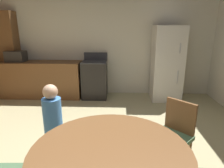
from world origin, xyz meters
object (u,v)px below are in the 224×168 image
object	(u,v)px
refrigerator	(167,64)
chair_northeast	(174,132)
microwave	(16,56)
oven_range	(95,79)
person_child	(53,125)
dining_table	(111,165)

from	to	relation	value
refrigerator	chair_northeast	xyz separation A→B (m)	(-0.46, -2.52, -0.38)
microwave	chair_northeast	distance (m)	4.15
microwave	chair_northeast	world-z (taller)	microwave
oven_range	person_child	bearing A→B (deg)	-93.71
microwave	dining_table	distance (m)	4.16
person_child	microwave	bearing A→B (deg)	168.61
oven_range	chair_northeast	world-z (taller)	oven_range
person_child	chair_northeast	bearing A→B (deg)	45.96
microwave	person_child	size ratio (longest dim) A/B	0.40
oven_range	dining_table	xyz separation A→B (m)	(0.55, -3.31, 0.14)
refrigerator	oven_range	bearing A→B (deg)	178.24
chair_northeast	person_child	distance (m)	1.45
refrigerator	chair_northeast	world-z (taller)	refrigerator
oven_range	chair_northeast	size ratio (longest dim) A/B	1.26
microwave	chair_northeast	size ratio (longest dim) A/B	0.51
refrigerator	person_child	xyz separation A→B (m)	(-1.91, -2.56, -0.30)
microwave	dining_table	bearing A→B (deg)	-53.01
person_child	refrigerator	bearing A→B (deg)	97.56
oven_range	dining_table	world-z (taller)	oven_range
dining_table	person_child	size ratio (longest dim) A/B	1.20
refrigerator	microwave	world-z (taller)	refrigerator
person_child	oven_range	bearing A→B (deg)	130.66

